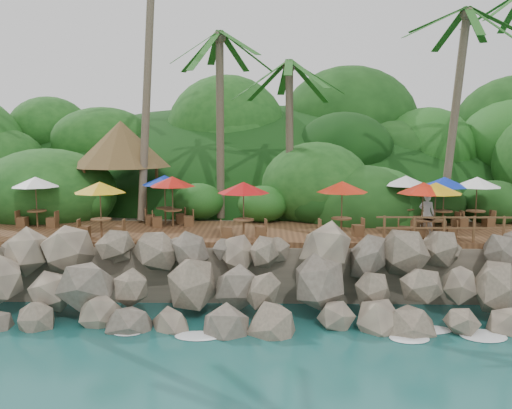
{
  "coord_description": "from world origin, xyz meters",
  "views": [
    {
      "loc": [
        0.47,
        -17.03,
        6.43
      ],
      "look_at": [
        0.0,
        6.0,
        3.4
      ],
      "focal_mm": 39.55,
      "sensor_mm": 36.0,
      "label": 1
    }
  ],
  "objects": [
    {
      "name": "ground",
      "position": [
        0.0,
        0.0,
        0.0
      ],
      "size": [
        140.0,
        140.0,
        0.0
      ],
      "primitive_type": "plane",
      "color": "#19514F",
      "rests_on": "ground"
    },
    {
      "name": "land_base",
      "position": [
        0.0,
        16.0,
        1.05
      ],
      "size": [
        32.0,
        25.2,
        2.1
      ],
      "primitive_type": "cube",
      "color": "gray",
      "rests_on": "ground"
    },
    {
      "name": "jungle_hill",
      "position": [
        0.0,
        23.5,
        0.0
      ],
      "size": [
        44.8,
        28.0,
        15.4
      ],
      "primitive_type": "ellipsoid",
      "color": "#143811",
      "rests_on": "ground"
    },
    {
      "name": "seawall",
      "position": [
        0.0,
        2.0,
        1.15
      ],
      "size": [
        29.0,
        4.0,
        2.3
      ],
      "primitive_type": null,
      "color": "gray",
      "rests_on": "ground"
    },
    {
      "name": "terrace",
      "position": [
        0.0,
        6.0,
        2.2
      ],
      "size": [
        26.0,
        5.0,
        0.2
      ],
      "primitive_type": "cube",
      "color": "brown",
      "rests_on": "land_base"
    },
    {
      "name": "jungle_foliage",
      "position": [
        0.0,
        15.0,
        0.0
      ],
      "size": [
        44.0,
        16.0,
        12.0
      ],
      "primitive_type": null,
      "color": "#143811",
      "rests_on": "ground"
    },
    {
      "name": "foam_line",
      "position": [
        0.0,
        0.3,
        0.03
      ],
      "size": [
        25.2,
        0.8,
        0.06
      ],
      "color": "white",
      "rests_on": "ground"
    },
    {
      "name": "palapa",
      "position": [
        -6.55,
        9.95,
        5.79
      ],
      "size": [
        4.75,
        4.75,
        4.6
      ],
      "color": "brown",
      "rests_on": "ground"
    },
    {
      "name": "dining_clusters",
      "position": [
        0.43,
        5.86,
        4.11
      ],
      "size": [
        23.18,
        5.21,
        2.18
      ],
      "color": "brown",
      "rests_on": "terrace"
    },
    {
      "name": "railing",
      "position": [
        7.56,
        3.65,
        2.91
      ],
      "size": [
        6.1,
        0.1,
        1.0
      ],
      "color": "brown",
      "rests_on": "terrace"
    },
    {
      "name": "waiter",
      "position": [
        6.84,
        5.37,
        3.13
      ],
      "size": [
        0.71,
        0.6,
        1.65
      ],
      "primitive_type": "imported",
      "rotation": [
        0.0,
        0.0,
        2.74
      ],
      "color": "silver",
      "rests_on": "terrace"
    }
  ]
}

